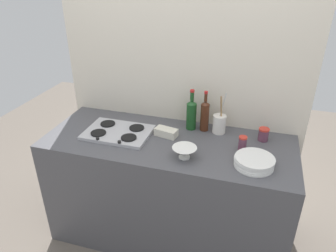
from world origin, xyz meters
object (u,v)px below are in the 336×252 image
(mixing_bowl, at_px, (184,152))
(condiment_jar_front, at_px, (263,134))
(stovetop_hob, at_px, (118,132))
(utensil_crock, at_px, (219,124))
(wine_bottle_leftmost, at_px, (205,115))
(wine_bottle_mid_left, at_px, (191,114))
(butter_dish, at_px, (166,132))
(condiment_jar_rear, at_px, (242,143))
(plate_stack, at_px, (254,162))

(mixing_bowl, relative_size, condiment_jar_front, 1.72)
(stovetop_hob, relative_size, utensil_crock, 1.56)
(stovetop_hob, height_order, wine_bottle_leftmost, wine_bottle_leftmost)
(wine_bottle_leftmost, height_order, wine_bottle_mid_left, wine_bottle_mid_left)
(wine_bottle_leftmost, height_order, mixing_bowl, wine_bottle_leftmost)
(mixing_bowl, height_order, utensil_crock, utensil_crock)
(stovetop_hob, distance_m, mixing_bowl, 0.58)
(butter_dish, bearing_deg, condiment_jar_rear, -4.01)
(condiment_jar_rear, bearing_deg, plate_stack, -62.15)
(wine_bottle_leftmost, relative_size, utensil_crock, 1.02)
(condiment_jar_rear, bearing_deg, condiment_jar_front, 52.97)
(wine_bottle_leftmost, relative_size, wine_bottle_mid_left, 0.99)
(condiment_jar_front, bearing_deg, butter_dish, -168.66)
(stovetop_hob, bearing_deg, wine_bottle_mid_left, 25.67)
(wine_bottle_mid_left, xyz_separation_m, utensil_crock, (0.21, -0.00, -0.05))
(plate_stack, bearing_deg, wine_bottle_mid_left, 142.94)
(utensil_crock, bearing_deg, butter_dish, -155.68)
(wine_bottle_leftmost, bearing_deg, mixing_bowl, -96.93)
(butter_dish, distance_m, condiment_jar_rear, 0.55)
(wine_bottle_mid_left, bearing_deg, condiment_jar_rear, -26.76)
(stovetop_hob, relative_size, butter_dish, 2.94)
(wine_bottle_leftmost, xyz_separation_m, wine_bottle_mid_left, (-0.10, -0.01, 0.00))
(mixing_bowl, distance_m, utensil_crock, 0.44)
(wine_bottle_leftmost, xyz_separation_m, condiment_jar_rear, (0.30, -0.21, -0.07))
(wine_bottle_leftmost, relative_size, butter_dish, 1.92)
(stovetop_hob, relative_size, condiment_jar_front, 5.09)
(butter_dish, xyz_separation_m, condiment_jar_rear, (0.55, -0.04, 0.02))
(plate_stack, bearing_deg, condiment_jar_front, 82.75)
(stovetop_hob, relative_size, wine_bottle_leftmost, 1.53)
(utensil_crock, height_order, condiment_jar_front, utensil_crock)
(mixing_bowl, distance_m, condiment_jar_front, 0.62)
(wine_bottle_mid_left, distance_m, butter_dish, 0.24)
(wine_bottle_mid_left, xyz_separation_m, condiment_jar_front, (0.54, -0.03, -0.08))
(stovetop_hob, xyz_separation_m, condiment_jar_rear, (0.91, 0.04, 0.04))
(stovetop_hob, xyz_separation_m, wine_bottle_leftmost, (0.60, 0.25, 0.11))
(butter_dish, xyz_separation_m, condiment_jar_front, (0.69, 0.14, 0.02))
(utensil_crock, bearing_deg, plate_stack, -53.20)
(plate_stack, distance_m, condiment_jar_rear, 0.19)
(plate_stack, xyz_separation_m, condiment_jar_rear, (-0.09, 0.17, 0.02))
(condiment_jar_rear, bearing_deg, mixing_bowl, -149.86)
(plate_stack, relative_size, condiment_jar_front, 2.70)
(butter_dish, bearing_deg, utensil_crock, 24.32)
(stovetop_hob, xyz_separation_m, plate_stack, (0.99, -0.13, 0.02))
(stovetop_hob, relative_size, condiment_jar_rear, 4.67)
(stovetop_hob, bearing_deg, wine_bottle_leftmost, 22.33)
(wine_bottle_mid_left, relative_size, condiment_jar_front, 3.35)
(condiment_jar_front, bearing_deg, plate_stack, -97.25)
(stovetop_hob, relative_size, mixing_bowl, 2.96)
(stovetop_hob, height_order, mixing_bowl, mixing_bowl)
(wine_bottle_leftmost, height_order, butter_dish, wine_bottle_leftmost)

